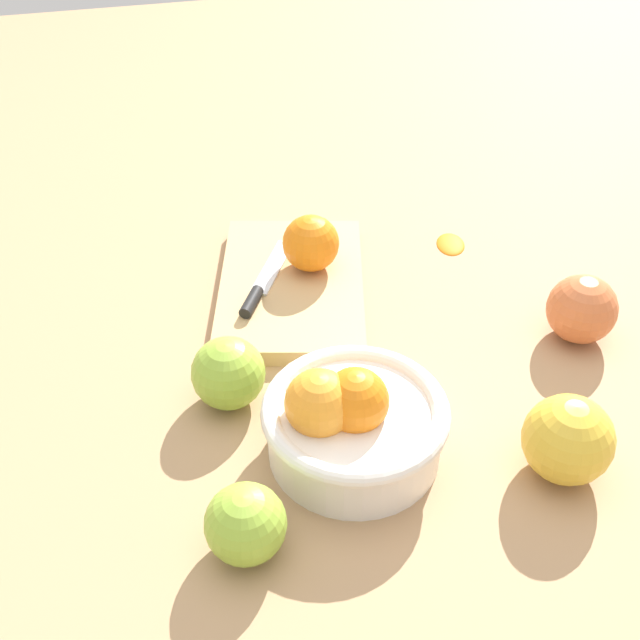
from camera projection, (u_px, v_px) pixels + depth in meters
The scene contains 10 objects.
ground_plane at pixel (372, 331), 0.89m from camera, with size 2.40×2.40×0.00m, color tan.
bowl at pixel (351, 421), 0.73m from camera, with size 0.17×0.17×0.10m.
cutting_board at pixel (292, 286), 0.94m from camera, with size 0.26×0.17×0.02m, color tan.
orange_on_board at pixel (311, 243), 0.93m from camera, with size 0.07×0.07×0.07m, color orange.
knife at pixel (261, 286), 0.91m from camera, with size 0.14×0.09×0.01m.
apple_front_left at pixel (582, 309), 0.86m from camera, with size 0.08×0.08×0.08m, color #CC6638.
apple_back_left at pixel (246, 524), 0.65m from camera, with size 0.07×0.07×0.07m, color #8EB738.
apple_front_left_2 at pixel (568, 440), 0.71m from camera, with size 0.08×0.08×0.08m, color gold.
apple_back_left_2 at pixel (228, 373), 0.78m from camera, with size 0.07×0.07×0.07m, color #8EB738.
citrus_peel at pixel (451, 242), 1.02m from camera, with size 0.05×0.04×0.01m, color orange.
Camera 1 is at (-0.65, 0.22, 0.57)m, focal length 44.64 mm.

